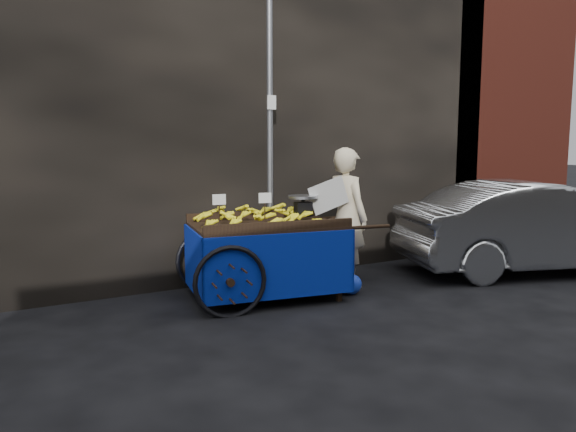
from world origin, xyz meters
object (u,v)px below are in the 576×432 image
parked_car (537,227)px  plastic_bag (351,284)px  vendor (346,217)px  banana_cart (262,232)px

parked_car → plastic_bag: bearing=103.2°
vendor → plastic_bag: size_ratio=6.39×
plastic_bag → parked_car: (3.12, -0.29, 0.53)m
plastic_bag → parked_car: bearing=-5.4°
vendor → plastic_bag: 0.92m
vendor → plastic_bag: bearing=143.0°
banana_cart → parked_car: bearing=0.0°
plastic_bag → vendor: bearing=62.8°
banana_cart → parked_car: 4.21m
vendor → banana_cart: bearing=81.1°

